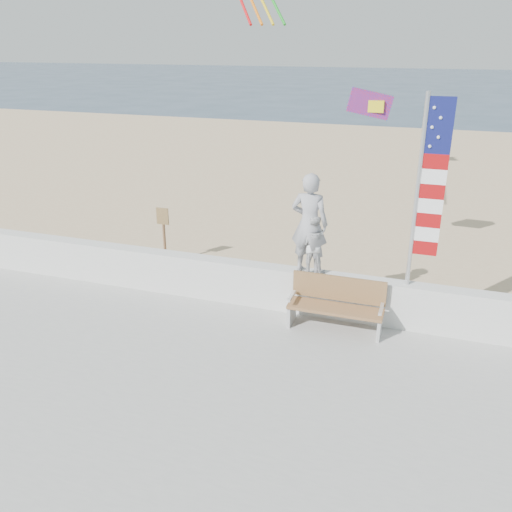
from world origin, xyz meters
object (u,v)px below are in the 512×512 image
object	(u,v)px
adult	(309,224)
bench	(336,303)
flag	(425,186)
child	(312,244)

from	to	relation	value
adult	bench	bearing A→B (deg)	149.11
flag	bench	bearing A→B (deg)	-161.51
adult	child	world-z (taller)	adult
child	flag	size ratio (longest dim) A/B	0.33
adult	bench	xyz separation A→B (m)	(0.69, -0.45, -1.39)
child	bench	xyz separation A→B (m)	(0.61, -0.45, -0.98)
bench	child	bearing A→B (deg)	143.37
bench	flag	xyz separation A→B (m)	(1.36, 0.45, 2.30)
bench	flag	size ratio (longest dim) A/B	0.51
child	adult	bearing A→B (deg)	-1.77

